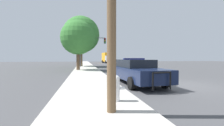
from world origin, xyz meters
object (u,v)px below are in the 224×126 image
at_px(fire_hydrant, 116,87).
at_px(tree_sidewalk_near, 78,38).
at_px(car_background_distant, 105,60).
at_px(police_car, 135,71).
at_px(tree_sidewalk_mid, 81,35).
at_px(traffic_light, 91,45).
at_px(box_truck, 108,57).

xyz_separation_m(fire_hydrant, tree_sidewalk_near, (-1.63, 13.39, 3.35)).
distance_m(car_background_distant, tree_sidewalk_near, 32.03).
relative_size(police_car, tree_sidewalk_mid, 0.64).
height_order(fire_hydrant, traffic_light, traffic_light).
bearing_deg(tree_sidewalk_near, police_car, -68.89).
bearing_deg(traffic_light, tree_sidewalk_near, -106.20).
distance_m(fire_hydrant, car_background_distant, 44.71).
bearing_deg(car_background_distant, tree_sidewalk_mid, -112.55).
bearing_deg(tree_sidewalk_mid, box_truck, 67.06).
xyz_separation_m(police_car, car_background_distant, (4.16, 40.43, -0.01)).
height_order(fire_hydrant, tree_sidewalk_near, tree_sidewalk_near).
xyz_separation_m(fire_hydrant, car_background_distant, (6.21, 44.28, 0.18)).
distance_m(box_truck, tree_sidewalk_mid, 19.75).
bearing_deg(tree_sidewalk_mid, tree_sidewalk_near, -92.16).
bearing_deg(tree_sidewalk_near, tree_sidewalk_mid, 87.84).
distance_m(traffic_light, box_truck, 20.42).
height_order(police_car, fire_hydrant, police_car).
xyz_separation_m(traffic_light, tree_sidewalk_mid, (-1.57, 1.59, 1.90)).
distance_m(car_background_distant, tree_sidewalk_mid, 24.53).
bearing_deg(fire_hydrant, traffic_light, 89.30).
xyz_separation_m(fire_hydrant, box_truck, (6.22, 39.26, 1.06)).
xyz_separation_m(police_car, fire_hydrant, (-2.05, -3.85, -0.18)).
distance_m(fire_hydrant, tree_sidewalk_mid, 22.02).
height_order(police_car, tree_sidewalk_near, tree_sidewalk_near).
height_order(police_car, tree_sidewalk_mid, tree_sidewalk_mid).
height_order(fire_hydrant, box_truck, box_truck).
bearing_deg(tree_sidewalk_near, fire_hydrant, -83.06).
height_order(box_truck, tree_sidewalk_near, tree_sidewalk_near).
height_order(box_truck, tree_sidewalk_mid, tree_sidewalk_mid).
bearing_deg(traffic_light, car_background_distant, 76.28).
bearing_deg(car_background_distant, police_car, -100.17).
bearing_deg(traffic_light, fire_hydrant, -90.70).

